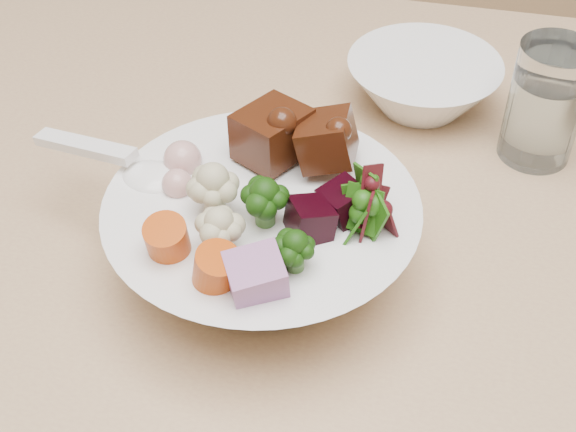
{
  "coord_description": "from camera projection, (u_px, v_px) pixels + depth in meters",
  "views": [
    {
      "loc": [
        -0.04,
        -0.33,
        1.25
      ],
      "look_at": [
        -0.23,
        0.09,
        0.82
      ],
      "focal_mm": 50.0,
      "sensor_mm": 36.0,
      "label": 1
    }
  ],
  "objects": [
    {
      "name": "side_bowl",
      "position": [
        423.0,
        84.0,
        0.83
      ],
      "size": [
        0.16,
        0.16,
        0.05
      ],
      "primitive_type": null,
      "color": "white",
      "rests_on": "dining_table"
    },
    {
      "name": "dining_table",
      "position": [
        520.0,
        341.0,
        0.71
      ],
      "size": [
        1.77,
        1.22,
        0.76
      ],
      "rotation": [
        0.0,
        0.0,
        0.2
      ],
      "color": "tan",
      "rests_on": "ground"
    },
    {
      "name": "soup_spoon",
      "position": [
        135.0,
        170.0,
        0.65
      ],
      "size": [
        0.15,
        0.05,
        0.03
      ],
      "rotation": [
        0.0,
        0.0,
        -0.09
      ],
      "color": "white",
      "rests_on": "food_bowl"
    },
    {
      "name": "chair_far",
      "position": [
        441.0,
        92.0,
        1.34
      ],
      "size": [
        0.43,
        0.43,
        0.86
      ],
      "rotation": [
        0.0,
        0.0,
        0.08
      ],
      "color": "tan",
      "rests_on": "ground"
    },
    {
      "name": "food_bowl",
      "position": [
        266.0,
        232.0,
        0.64
      ],
      "size": [
        0.25,
        0.25,
        0.13
      ],
      "color": "white",
      "rests_on": "dining_table"
    },
    {
      "name": "water_glass",
      "position": [
        544.0,
        107.0,
        0.75
      ],
      "size": [
        0.07,
        0.07,
        0.12
      ],
      "color": "white",
      "rests_on": "dining_table"
    }
  ]
}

